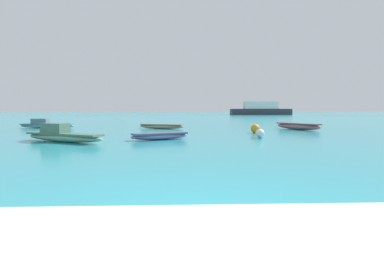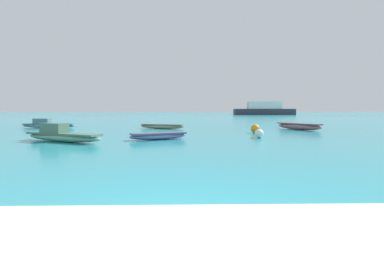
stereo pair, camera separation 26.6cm
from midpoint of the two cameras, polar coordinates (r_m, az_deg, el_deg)
The scene contains 9 objects.
ground_plane at distance 3.30m, azimuth -1.19°, elevation -21.83°, with size 240.00×240.00×0.00m.
moored_boat_0 at distance 21.25m, azimuth 19.21°, elevation 0.36°, with size 2.36×3.21×0.44m.
moored_boat_1 at distance 13.76m, azimuth -6.68°, elevation -1.47°, with size 2.78×1.75×0.31m.
moored_boat_2 at distance 13.98m, azimuth -23.95°, elevation -1.28°, with size 4.05×2.53×0.79m.
moored_boat_3 at distance 24.07m, azimuth -26.32°, elevation 0.55°, with size 4.12×1.12×0.69m.
moored_boat_4 at distance 20.97m, azimuth -6.20°, elevation 0.34°, with size 3.27×1.55×0.33m.
mooring_buoy_0 at distance 14.80m, azimuth 12.31°, elevation -1.02°, with size 0.43×0.43×0.43m.
mooring_buoy_1 at distance 17.73m, azimuth 11.52°, elevation -0.10°, with size 0.52×0.52×0.52m.
distant_ferry at distance 68.84m, azimuth 12.83°, elevation 3.47°, with size 13.38×2.94×2.94m.
Camera 1 is at (-0.18, -2.97, 1.43)m, focal length 28.00 mm.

